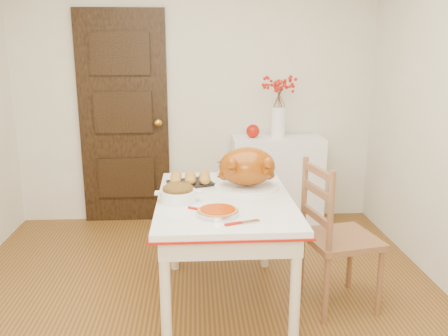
{
  "coord_description": "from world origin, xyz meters",
  "views": [
    {
      "loc": [
        -0.01,
        -2.63,
        1.68
      ],
      "look_at": [
        0.17,
        0.31,
        0.94
      ],
      "focal_mm": 37.78,
      "sensor_mm": 36.0,
      "label": 1
    }
  ],
  "objects": [
    {
      "name": "door_back",
      "position": [
        -0.7,
        1.97,
        1.03
      ],
      "size": [
        0.85,
        0.06,
        2.06
      ],
      "primitive_type": "cube",
      "color": "black",
      "rests_on": "ground"
    },
    {
      "name": "berry_vase",
      "position": [
        0.78,
        1.78,
        1.17
      ],
      "size": [
        0.31,
        0.31,
        0.6
      ],
      "primitive_type": null,
      "color": "white",
      "rests_on": "sideboard"
    },
    {
      "name": "shaker_pair",
      "position": [
        0.5,
        0.74,
        0.81
      ],
      "size": [
        0.1,
        0.07,
        0.09
      ],
      "primitive_type": null,
      "rotation": [
        0.0,
        0.0,
        -0.33
      ],
      "color": "white",
      "rests_on": "kitchen_table"
    },
    {
      "name": "pie_server",
      "position": [
        0.24,
        -0.22,
        0.77
      ],
      "size": [
        0.21,
        0.12,
        0.01
      ],
      "primitive_type": null,
      "rotation": [
        0.0,
        0.0,
        0.33
      ],
      "color": "silver",
      "rests_on": "kitchen_table"
    },
    {
      "name": "rolls_tray",
      "position": [
        -0.05,
        0.57,
        0.8
      ],
      "size": [
        0.35,
        0.31,
        0.08
      ],
      "primitive_type": null,
      "rotation": [
        0.0,
        0.0,
        0.36
      ],
      "color": "#AC731F",
      "rests_on": "kitchen_table"
    },
    {
      "name": "wall_back",
      "position": [
        0.0,
        2.0,
        1.25
      ],
      "size": [
        3.5,
        0.0,
        2.5
      ],
      "primitive_type": "cube",
      "color": "silver",
      "rests_on": "ground"
    },
    {
      "name": "chair_oak",
      "position": [
        0.94,
        0.21,
        0.5
      ],
      "size": [
        0.52,
        0.52,
        1.0
      ],
      "primitive_type": null,
      "rotation": [
        0.0,
        0.0,
        1.77
      ],
      "color": "brown",
      "rests_on": "floor"
    },
    {
      "name": "drinking_glass",
      "position": [
        0.18,
        0.75,
        0.82
      ],
      "size": [
        0.08,
        0.08,
        0.11
      ],
      "primitive_type": "cylinder",
      "rotation": [
        0.0,
        0.0,
        0.23
      ],
      "color": "white",
      "rests_on": "kitchen_table"
    },
    {
      "name": "stuffing_dish",
      "position": [
        -0.13,
        0.19,
        0.82
      ],
      "size": [
        0.32,
        0.27,
        0.11
      ],
      "primitive_type": null,
      "rotation": [
        0.0,
        0.0,
        -0.19
      ],
      "color": "brown",
      "rests_on": "kitchen_table"
    },
    {
      "name": "sideboard",
      "position": [
        0.78,
        1.78,
        0.43
      ],
      "size": [
        0.87,
        0.38,
        0.87
      ],
      "primitive_type": "cube",
      "color": "white",
      "rests_on": "floor"
    },
    {
      "name": "floor",
      "position": [
        0.0,
        0.0,
        0.0
      ],
      "size": [
        3.5,
        4.0,
        0.0
      ],
      "primitive_type": "cube",
      "color": "#4D2F11",
      "rests_on": "ground"
    },
    {
      "name": "apple",
      "position": [
        0.54,
        1.78,
        0.93
      ],
      "size": [
        0.13,
        0.13,
        0.13
      ],
      "primitive_type": "sphere",
      "color": "#9F1005",
      "rests_on": "sideboard"
    },
    {
      "name": "turkey_platter",
      "position": [
        0.33,
        0.44,
        0.9
      ],
      "size": [
        0.5,
        0.43,
        0.28
      ],
      "primitive_type": null,
      "rotation": [
        0.0,
        0.0,
        -0.18
      ],
      "color": "#7C2E06",
      "rests_on": "kitchen_table"
    },
    {
      "name": "kitchen_table",
      "position": [
        0.17,
        0.26,
        0.38
      ],
      "size": [
        0.87,
        1.28,
        0.76
      ],
      "primitive_type": null,
      "color": "silver",
      "rests_on": "floor"
    },
    {
      "name": "carving_knife",
      "position": [
        0.03,
        -0.01,
        0.77
      ],
      "size": [
        0.21,
        0.17,
        0.01
      ],
      "primitive_type": null,
      "rotation": [
        0.0,
        0.0,
        -0.59
      ],
      "color": "silver",
      "rests_on": "kitchen_table"
    },
    {
      "name": "pumpkin_pie",
      "position": [
        0.11,
        -0.08,
        0.79
      ],
      "size": [
        0.25,
        0.25,
        0.05
      ],
      "primitive_type": "cylinder",
      "rotation": [
        0.0,
        0.0,
        -0.05
      ],
      "color": "#992700",
      "rests_on": "kitchen_table"
    }
  ]
}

